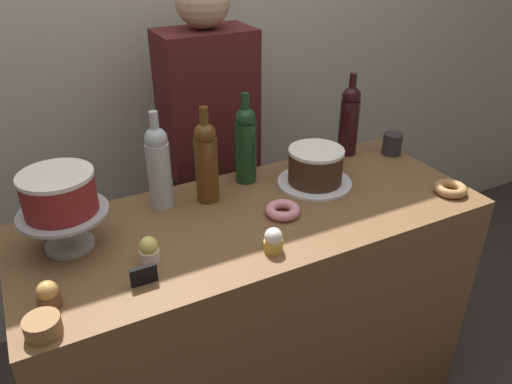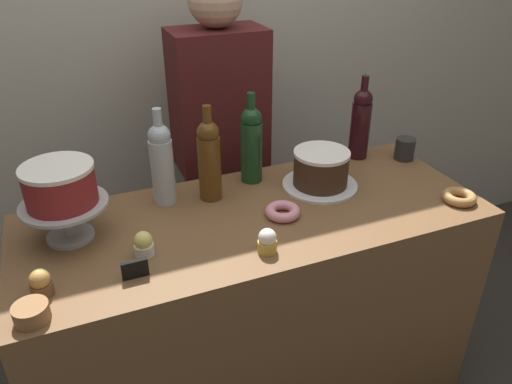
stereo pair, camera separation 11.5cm
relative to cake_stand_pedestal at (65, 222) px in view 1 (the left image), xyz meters
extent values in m
cube|color=#BCB7A8|center=(0.56, 0.79, 0.29)|extent=(6.00, 0.05, 2.60)
cube|color=brown|center=(0.56, -0.09, -0.54)|extent=(1.50, 0.60, 0.92)
cylinder|color=#B2B2B7|center=(0.00, 0.00, -0.08)|extent=(0.14, 0.14, 0.01)
cylinder|color=#B2B2B7|center=(0.00, 0.00, -0.02)|extent=(0.04, 0.04, 0.10)
cylinder|color=#B2B2B7|center=(0.00, 0.00, 0.03)|extent=(0.25, 0.25, 0.01)
cylinder|color=maroon|center=(0.00, 0.00, 0.09)|extent=(0.20, 0.20, 0.10)
cylinder|color=white|center=(0.00, 0.00, 0.15)|extent=(0.20, 0.20, 0.01)
cylinder|color=white|center=(0.84, 0.00, -0.08)|extent=(0.26, 0.26, 0.01)
cylinder|color=#3D2619|center=(0.84, 0.00, -0.02)|extent=(0.19, 0.19, 0.11)
cylinder|color=white|center=(0.84, 0.00, 0.05)|extent=(0.19, 0.19, 0.01)
cylinder|color=#B2BCC1|center=(0.31, 0.10, 0.03)|extent=(0.08, 0.08, 0.22)
sphere|color=#B2BCC1|center=(0.31, 0.10, 0.15)|extent=(0.07, 0.07, 0.07)
cylinder|color=#B2BCC1|center=(0.31, 0.10, 0.21)|extent=(0.03, 0.03, 0.08)
cylinder|color=#193D1E|center=(0.63, 0.14, 0.03)|extent=(0.08, 0.08, 0.22)
sphere|color=#193D1E|center=(0.63, 0.14, 0.15)|extent=(0.07, 0.07, 0.07)
cylinder|color=#193D1E|center=(0.63, 0.14, 0.21)|extent=(0.03, 0.03, 0.08)
cylinder|color=black|center=(1.10, 0.16, 0.03)|extent=(0.08, 0.08, 0.22)
sphere|color=black|center=(1.10, 0.16, 0.15)|extent=(0.07, 0.07, 0.07)
cylinder|color=black|center=(1.10, 0.16, 0.21)|extent=(0.03, 0.03, 0.08)
cylinder|color=#5B3814|center=(0.46, 0.07, 0.03)|extent=(0.08, 0.08, 0.22)
sphere|color=#5B3814|center=(0.46, 0.07, 0.15)|extent=(0.07, 0.07, 0.07)
cylinder|color=#5B3814|center=(0.46, 0.07, 0.21)|extent=(0.03, 0.03, 0.08)
cylinder|color=brown|center=(-0.08, -0.24, -0.07)|extent=(0.06, 0.06, 0.03)
sphere|color=#CC9347|center=(-0.08, -0.24, -0.03)|extent=(0.05, 0.05, 0.05)
cylinder|color=gold|center=(0.51, -0.29, -0.07)|extent=(0.06, 0.06, 0.03)
sphere|color=white|center=(0.51, -0.29, -0.03)|extent=(0.05, 0.05, 0.05)
cylinder|color=white|center=(0.19, -0.17, -0.07)|extent=(0.06, 0.06, 0.03)
sphere|color=#EFDB6B|center=(0.19, -0.17, -0.03)|extent=(0.05, 0.05, 0.05)
torus|color=#B27F47|center=(1.22, -0.27, -0.07)|extent=(0.11, 0.11, 0.03)
torus|color=pink|center=(0.63, -0.13, -0.07)|extent=(0.11, 0.11, 0.03)
cylinder|color=olive|center=(-0.11, -0.33, -0.08)|extent=(0.08, 0.08, 0.01)
cylinder|color=olive|center=(-0.11, -0.33, -0.07)|extent=(0.08, 0.08, 0.01)
cylinder|color=olive|center=(-0.11, -0.33, -0.05)|extent=(0.08, 0.08, 0.01)
cylinder|color=olive|center=(-0.11, -0.33, -0.04)|extent=(0.08, 0.08, 0.01)
cube|color=black|center=(0.14, -0.26, -0.06)|extent=(0.07, 0.01, 0.05)
cylinder|color=#282828|center=(1.25, 0.07, -0.04)|extent=(0.08, 0.08, 0.08)
cube|color=black|center=(0.62, 0.45, -0.58)|extent=(0.28, 0.18, 0.85)
cube|color=#4C1919|center=(0.62, 0.45, 0.12)|extent=(0.36, 0.22, 0.55)
sphere|color=tan|center=(0.62, 0.45, 0.49)|extent=(0.20, 0.20, 0.20)
camera|label=1|loc=(-0.06, -1.29, 0.75)|focal=34.83mm
camera|label=2|loc=(0.04, -1.34, 0.75)|focal=34.83mm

